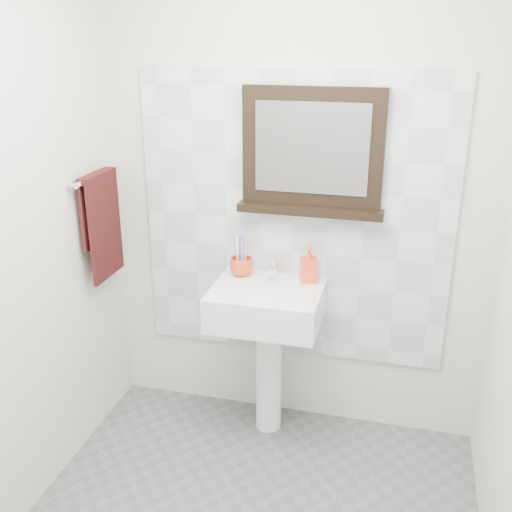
% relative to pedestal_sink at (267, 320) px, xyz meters
% --- Properties ---
extents(back_wall, '(2.00, 0.01, 2.50)m').
position_rel_pedestal_sink_xyz_m(back_wall, '(0.08, 0.23, 0.57)').
color(back_wall, silver).
rests_on(back_wall, ground).
extents(splashback, '(1.60, 0.02, 1.50)m').
position_rel_pedestal_sink_xyz_m(splashback, '(0.08, 0.21, 0.47)').
color(splashback, silver).
rests_on(splashback, back_wall).
extents(pedestal_sink, '(0.55, 0.44, 0.96)m').
position_rel_pedestal_sink_xyz_m(pedestal_sink, '(0.00, 0.00, 0.00)').
color(pedestal_sink, white).
rests_on(pedestal_sink, ground).
extents(toothbrush_cup, '(0.15, 0.15, 0.10)m').
position_rel_pedestal_sink_xyz_m(toothbrush_cup, '(-0.17, 0.12, 0.23)').
color(toothbrush_cup, '#F4441C').
rests_on(toothbrush_cup, pedestal_sink).
extents(toothbrushes, '(0.05, 0.04, 0.21)m').
position_rel_pedestal_sink_xyz_m(toothbrushes, '(-0.17, 0.13, 0.31)').
color(toothbrushes, white).
rests_on(toothbrushes, toothbrush_cup).
extents(soap_dispenser, '(0.11, 0.11, 0.19)m').
position_rel_pedestal_sink_xyz_m(soap_dispenser, '(0.18, 0.13, 0.28)').
color(soap_dispenser, red).
rests_on(soap_dispenser, pedestal_sink).
extents(framed_mirror, '(0.73, 0.11, 0.62)m').
position_rel_pedestal_sink_xyz_m(framed_mirror, '(0.17, 0.19, 0.83)').
color(framed_mirror, black).
rests_on(framed_mirror, back_wall).
extents(towel_bar, '(0.07, 0.40, 0.03)m').
position_rel_pedestal_sink_xyz_m(towel_bar, '(-0.86, -0.05, 0.71)').
color(towel_bar, silver).
rests_on(towel_bar, left_wall).
extents(hand_towel, '(0.06, 0.30, 0.55)m').
position_rel_pedestal_sink_xyz_m(hand_towel, '(-0.86, -0.05, 0.50)').
color(hand_towel, black).
rests_on(hand_towel, towel_bar).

